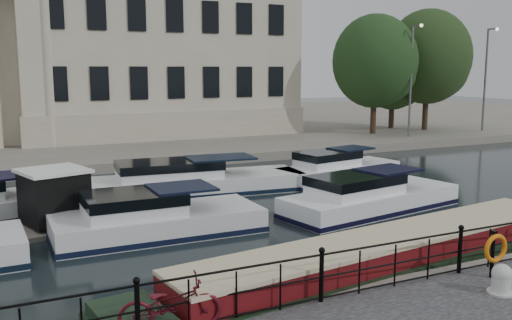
{
  "coord_description": "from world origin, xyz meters",
  "views": [
    {
      "loc": [
        -6.37,
        -12.15,
        5.54
      ],
      "look_at": [
        0.5,
        2.0,
        3.0
      ],
      "focal_mm": 40.0,
      "sensor_mm": 36.0,
      "label": 1
    }
  ],
  "objects_px": {
    "mooring_bollard": "(502,280)",
    "narrowboat": "(391,265)",
    "harbour_hut": "(55,202)",
    "bicycle": "(170,304)",
    "life_ring_post": "(495,249)"
  },
  "relations": [
    {
      "from": "mooring_bollard",
      "to": "narrowboat",
      "type": "relative_size",
      "value": 0.04
    },
    {
      "from": "mooring_bollard",
      "to": "harbour_hut",
      "type": "distance_m",
      "value": 14.39
    },
    {
      "from": "bicycle",
      "to": "mooring_bollard",
      "type": "relative_size",
      "value": 2.93
    },
    {
      "from": "bicycle",
      "to": "life_ring_post",
      "type": "distance_m",
      "value": 7.85
    },
    {
      "from": "life_ring_post",
      "to": "bicycle",
      "type": "bearing_deg",
      "value": 174.52
    },
    {
      "from": "bicycle",
      "to": "narrowboat",
      "type": "relative_size",
      "value": 0.12
    },
    {
      "from": "bicycle",
      "to": "harbour_hut",
      "type": "bearing_deg",
      "value": 14.41
    },
    {
      "from": "mooring_bollard",
      "to": "harbour_hut",
      "type": "height_order",
      "value": "harbour_hut"
    },
    {
      "from": "life_ring_post",
      "to": "narrowboat",
      "type": "distance_m",
      "value": 2.73
    },
    {
      "from": "harbour_hut",
      "to": "narrowboat",
      "type": "bearing_deg",
      "value": -65.89
    },
    {
      "from": "mooring_bollard",
      "to": "harbour_hut",
      "type": "bearing_deg",
      "value": 124.35
    },
    {
      "from": "life_ring_post",
      "to": "narrowboat",
      "type": "bearing_deg",
      "value": 118.94
    },
    {
      "from": "narrowboat",
      "to": "harbour_hut",
      "type": "xyz_separation_m",
      "value": [
        -7.46,
        8.89,
        0.59
      ]
    },
    {
      "from": "life_ring_post",
      "to": "narrowboat",
      "type": "height_order",
      "value": "life_ring_post"
    },
    {
      "from": "bicycle",
      "to": "narrowboat",
      "type": "bearing_deg",
      "value": -67.61
    }
  ]
}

